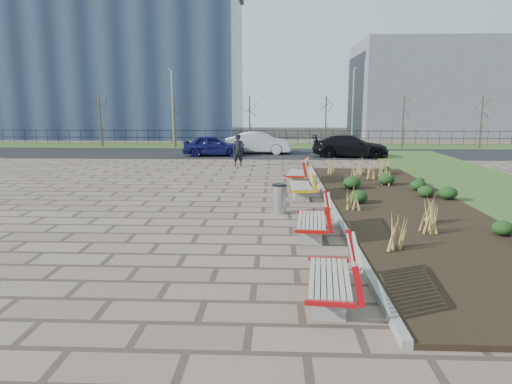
{
  "coord_description": "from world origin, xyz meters",
  "views": [
    {
      "loc": [
        2.04,
        -9.94,
        3.39
      ],
      "look_at": [
        1.5,
        3.0,
        0.9
      ],
      "focal_mm": 32.0,
      "sensor_mm": 36.0,
      "label": 1
    }
  ],
  "objects_px": {
    "car_blue": "(214,146)",
    "bench_d": "(297,171)",
    "bench_b": "(312,218)",
    "litter_bin": "(279,199)",
    "car_black": "(350,146)",
    "pedestrian": "(238,150)",
    "lamp_west": "(173,109)",
    "bench_a": "(329,275)",
    "car_silver": "(259,143)",
    "lamp_east": "(353,109)",
    "bench_c": "(301,184)"
  },
  "relations": [
    {
      "from": "bench_a",
      "to": "bench_b",
      "type": "distance_m",
      "value": 3.99
    },
    {
      "from": "bench_b",
      "to": "litter_bin",
      "type": "bearing_deg",
      "value": 112.35
    },
    {
      "from": "bench_c",
      "to": "lamp_west",
      "type": "relative_size",
      "value": 0.35
    },
    {
      "from": "bench_a",
      "to": "litter_bin",
      "type": "bearing_deg",
      "value": 102.79
    },
    {
      "from": "car_silver",
      "to": "car_black",
      "type": "relative_size",
      "value": 0.92
    },
    {
      "from": "bench_d",
      "to": "lamp_east",
      "type": "relative_size",
      "value": 0.35
    },
    {
      "from": "car_silver",
      "to": "lamp_west",
      "type": "distance_m",
      "value": 8.38
    },
    {
      "from": "litter_bin",
      "to": "car_black",
      "type": "bearing_deg",
      "value": 73.42
    },
    {
      "from": "bench_c",
      "to": "car_silver",
      "type": "xyz_separation_m",
      "value": [
        -2.08,
        15.23,
        0.27
      ]
    },
    {
      "from": "litter_bin",
      "to": "car_black",
      "type": "distance_m",
      "value": 16.58
    },
    {
      "from": "bench_d",
      "to": "car_black",
      "type": "height_order",
      "value": "car_black"
    },
    {
      "from": "car_silver",
      "to": "litter_bin",
      "type": "bearing_deg",
      "value": -170.57
    },
    {
      "from": "pedestrian",
      "to": "car_silver",
      "type": "xyz_separation_m",
      "value": [
        0.93,
        6.54,
        -0.12
      ]
    },
    {
      "from": "bench_b",
      "to": "bench_d",
      "type": "height_order",
      "value": "same"
    },
    {
      "from": "car_blue",
      "to": "lamp_east",
      "type": "distance_m",
      "value": 11.8
    },
    {
      "from": "bench_d",
      "to": "lamp_east",
      "type": "height_order",
      "value": "lamp_east"
    },
    {
      "from": "bench_b",
      "to": "litter_bin",
      "type": "distance_m",
      "value": 2.71
    },
    {
      "from": "bench_b",
      "to": "car_blue",
      "type": "bearing_deg",
      "value": 109.96
    },
    {
      "from": "car_silver",
      "to": "lamp_west",
      "type": "height_order",
      "value": "lamp_west"
    },
    {
      "from": "bench_a",
      "to": "car_black",
      "type": "height_order",
      "value": "car_black"
    },
    {
      "from": "bench_b",
      "to": "bench_d",
      "type": "xyz_separation_m",
      "value": [
        0.0,
        8.38,
        0.0
      ]
    },
    {
      "from": "lamp_west",
      "to": "bench_c",
      "type": "bearing_deg",
      "value": -65.07
    },
    {
      "from": "bench_a",
      "to": "lamp_west",
      "type": "relative_size",
      "value": 0.35
    },
    {
      "from": "car_blue",
      "to": "bench_b",
      "type": "bearing_deg",
      "value": -168.32
    },
    {
      "from": "pedestrian",
      "to": "car_black",
      "type": "xyz_separation_m",
      "value": [
        6.92,
        4.7,
        -0.16
      ]
    },
    {
      "from": "car_silver",
      "to": "car_black",
      "type": "height_order",
      "value": "car_silver"
    },
    {
      "from": "car_blue",
      "to": "bench_d",
      "type": "bearing_deg",
      "value": -157.36
    },
    {
      "from": "car_silver",
      "to": "car_black",
      "type": "bearing_deg",
      "value": -101.66
    },
    {
      "from": "bench_d",
      "to": "pedestrian",
      "type": "relative_size",
      "value": 1.18
    },
    {
      "from": "bench_b",
      "to": "lamp_west",
      "type": "bearing_deg",
      "value": 115.08
    },
    {
      "from": "car_blue",
      "to": "lamp_west",
      "type": "relative_size",
      "value": 0.67
    },
    {
      "from": "lamp_west",
      "to": "bench_b",
      "type": "bearing_deg",
      "value": -69.78
    },
    {
      "from": "pedestrian",
      "to": "lamp_west",
      "type": "height_order",
      "value": "lamp_west"
    },
    {
      "from": "pedestrian",
      "to": "lamp_west",
      "type": "relative_size",
      "value": 0.3
    },
    {
      "from": "car_blue",
      "to": "car_silver",
      "type": "relative_size",
      "value": 0.89
    },
    {
      "from": "litter_bin",
      "to": "pedestrian",
      "type": "relative_size",
      "value": 0.51
    },
    {
      "from": "bench_c",
      "to": "litter_bin",
      "type": "distance_m",
      "value": 2.62
    },
    {
      "from": "litter_bin",
      "to": "car_silver",
      "type": "relative_size",
      "value": 0.2
    },
    {
      "from": "bench_c",
      "to": "lamp_west",
      "type": "distance_m",
      "value": 21.5
    },
    {
      "from": "car_silver",
      "to": "pedestrian",
      "type": "bearing_deg",
      "value": 177.28
    },
    {
      "from": "car_blue",
      "to": "bench_a",
      "type": "bearing_deg",
      "value": -170.88
    },
    {
      "from": "bench_b",
      "to": "car_silver",
      "type": "height_order",
      "value": "car_silver"
    },
    {
      "from": "litter_bin",
      "to": "lamp_east",
      "type": "distance_m",
      "value": 22.76
    },
    {
      "from": "bench_d",
      "to": "lamp_west",
      "type": "bearing_deg",
      "value": 126.23
    },
    {
      "from": "bench_b",
      "to": "car_blue",
      "type": "distance_m",
      "value": 19.37
    },
    {
      "from": "car_blue",
      "to": "car_black",
      "type": "distance_m",
      "value": 8.96
    },
    {
      "from": "lamp_east",
      "to": "car_blue",
      "type": "bearing_deg",
      "value": -150.25
    },
    {
      "from": "litter_bin",
      "to": "bench_c",
      "type": "bearing_deg",
      "value": 71.83
    },
    {
      "from": "bench_a",
      "to": "lamp_east",
      "type": "relative_size",
      "value": 0.35
    },
    {
      "from": "bench_d",
      "to": "lamp_east",
      "type": "xyz_separation_m",
      "value": [
        5.0,
        16.06,
        2.54
      ]
    }
  ]
}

